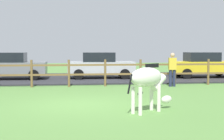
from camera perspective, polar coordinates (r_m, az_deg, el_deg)
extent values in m
plane|color=#5B8C42|center=(10.75, -5.50, -6.10)|extent=(60.00, 60.00, 0.00)
cube|color=#2D2D33|center=(19.97, -6.26, -1.42)|extent=(28.00, 7.40, 0.05)
cylinder|color=brown|center=(15.75, -14.06, -0.63)|extent=(0.11, 0.11, 1.31)
cylinder|color=brown|center=(15.63, -7.64, -0.58)|extent=(0.11, 0.11, 1.31)
cylinder|color=brown|center=(15.71, -1.21, -0.52)|extent=(0.11, 0.11, 1.31)
cylinder|color=brown|center=(15.99, 5.08, -0.46)|extent=(0.11, 0.11, 1.31)
cylinder|color=brown|center=(16.45, 11.08, -0.39)|extent=(0.11, 0.11, 1.31)
cylinder|color=brown|center=(17.08, 16.70, -0.33)|extent=(0.11, 0.11, 1.31)
cube|color=brown|center=(15.64, -7.64, -0.82)|extent=(21.13, 0.06, 0.09)
cube|color=brown|center=(15.61, -7.66, 0.86)|extent=(21.13, 0.06, 0.09)
ellipsoid|color=white|center=(9.29, 6.09, -1.25)|extent=(1.29, 1.11, 0.56)
cylinder|color=white|center=(9.76, 7.02, -4.81)|extent=(0.11, 0.11, 0.78)
cylinder|color=white|center=(9.58, 8.29, -4.98)|extent=(0.11, 0.11, 0.78)
cylinder|color=white|center=(9.17, 3.74, -5.34)|extent=(0.11, 0.11, 0.78)
cylinder|color=white|center=(8.98, 5.03, -5.55)|extent=(0.11, 0.11, 0.78)
cylinder|color=white|center=(9.70, 8.15, -2.16)|extent=(0.62, 0.54, 0.51)
ellipsoid|color=white|center=(10.10, 9.65, -5.17)|extent=(0.47, 0.42, 0.24)
cube|color=black|center=(9.45, 7.11, 0.78)|extent=(0.48, 0.36, 0.12)
cylinder|color=black|center=(8.82, 3.19, -2.49)|extent=(0.18, 0.15, 0.54)
cylinder|color=black|center=(12.32, 4.93, -4.67)|extent=(0.01, 0.01, 0.06)
cylinder|color=black|center=(12.29, 4.97, -4.70)|extent=(0.01, 0.01, 0.06)
ellipsoid|color=black|center=(12.29, 4.96, -4.27)|extent=(0.18, 0.10, 0.12)
sphere|color=black|center=(12.30, 5.37, -4.03)|extent=(0.07, 0.07, 0.07)
cube|color=slate|center=(19.74, -17.35, 0.33)|extent=(4.01, 1.71, 0.70)
cube|color=black|center=(19.74, -17.82, 2.15)|extent=(1.91, 1.57, 0.56)
cylinder|color=black|center=(20.41, -13.18, -0.47)|extent=(0.60, 0.18, 0.60)
cylinder|color=black|center=(18.73, -13.71, -0.86)|extent=(0.60, 0.18, 0.60)
cube|color=yellow|center=(20.84, 15.96, 0.53)|extent=(4.06, 1.84, 0.70)
cube|color=black|center=(20.76, 15.60, 2.27)|extent=(1.96, 1.63, 0.56)
cylinder|color=black|center=(22.15, 18.41, -0.24)|extent=(0.61, 0.20, 0.60)
cylinder|color=black|center=(21.23, 11.71, -0.29)|extent=(0.61, 0.20, 0.60)
cylinder|color=black|center=(19.61, 13.14, -0.65)|extent=(0.61, 0.20, 0.60)
cube|color=#B7BABF|center=(19.54, -1.94, 0.47)|extent=(4.05, 1.82, 0.70)
cube|color=black|center=(19.51, -2.39, 2.31)|extent=(1.95, 1.62, 0.56)
cylinder|color=black|center=(20.53, 1.68, -0.35)|extent=(0.61, 0.20, 0.60)
cylinder|color=black|center=(18.85, 2.31, -0.72)|extent=(0.61, 0.20, 0.60)
cylinder|color=black|center=(20.38, -5.87, -0.40)|extent=(0.61, 0.20, 0.60)
cylinder|color=black|center=(18.69, -5.92, -0.78)|extent=(0.61, 0.20, 0.60)
cylinder|color=#232847|center=(15.87, 10.31, -1.43)|extent=(0.14, 0.14, 0.82)
cylinder|color=#232847|center=(15.91, 10.94, -1.42)|extent=(0.14, 0.14, 0.82)
cube|color=gold|center=(15.84, 10.66, 1.10)|extent=(0.38, 0.25, 0.58)
sphere|color=tan|center=(15.83, 10.68, 2.61)|extent=(0.22, 0.22, 0.22)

